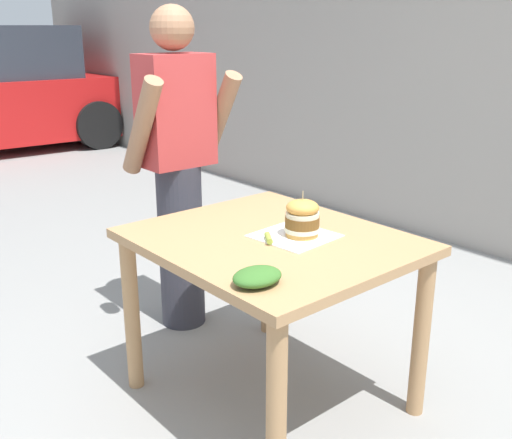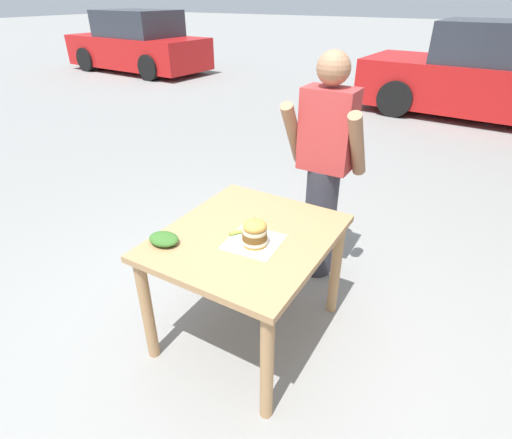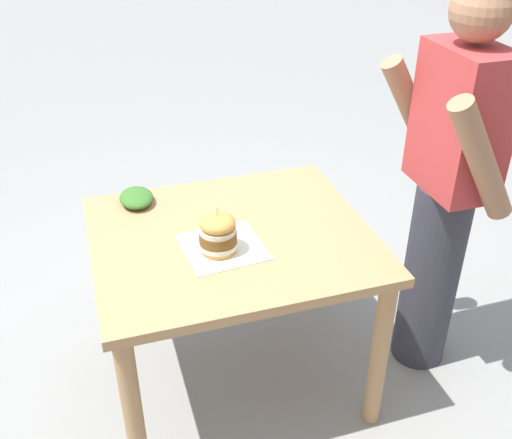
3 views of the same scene
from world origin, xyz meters
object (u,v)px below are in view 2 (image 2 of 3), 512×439
Objects in this scene: patio_table at (248,251)px; parked_car_near_curb at (490,76)px; pickle_spear at (237,232)px; parked_car_far_end at (138,45)px; sandwich at (255,233)px; side_salad at (164,239)px; diner_across_table at (324,170)px.

patio_table is 0.25× the size of parked_car_near_curb.
parked_car_near_curb reaches higher than patio_table.
parked_car_near_curb is (0.91, 6.74, -0.06)m from pickle_spear.
parked_car_far_end is at bearing 177.19° from parked_car_near_curb.
parked_car_far_end is (-8.01, 7.18, -0.06)m from pickle_spear.
sandwich is 0.51m from side_salad.
side_salad is 1.28m from diner_across_table.
side_salad is 0.04× the size of parked_car_near_curb.
sandwich is 0.94m from diner_across_table.
parked_car_near_curb is at bearing 80.20° from side_salad.
pickle_spear is 6.80m from parked_car_near_curb.
parked_car_far_end reaches higher than side_salad.
side_salad is at bearing -111.76° from diner_across_table.
parked_car_near_curb is at bearing -2.81° from parked_car_far_end.
sandwich is 6.83m from parked_car_near_curb.
pickle_spear is 0.05× the size of diner_across_table.
parked_car_near_curb is at bearing 83.57° from sandwich.
parked_car_far_end is at bearing 135.90° from side_salad.
diner_across_table reaches higher than parked_car_far_end.
sandwich is 2.08× the size of pickle_spear.
pickle_spear is (-0.15, 0.04, -0.06)m from sandwich.
parked_car_near_curb is at bearing 82.68° from patio_table.
diner_across_table is at bearing 82.15° from patio_table.
diner_across_table is at bearing -37.54° from parked_car_far_end.
sandwich is (0.10, -0.08, 0.20)m from patio_table.
pickle_spear is at bearing 43.18° from side_salad.
patio_table is at bearing -97.85° from diner_across_table.
sandwich is 10.89m from parked_car_far_end.
parked_car_far_end is (-8.92, 0.44, 0.00)m from parked_car_near_curb.
diner_across_table is 0.39× the size of parked_car_far_end.
patio_table is at bearing 42.18° from side_salad.
parked_car_far_end is at bearing 138.47° from sandwich.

